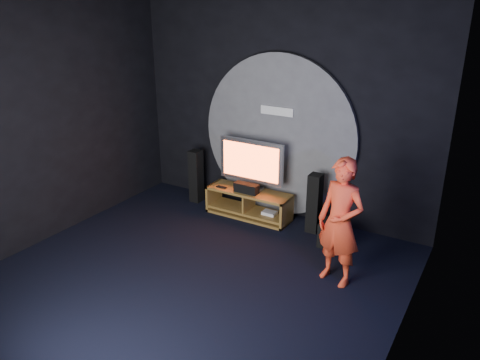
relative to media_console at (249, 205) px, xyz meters
name	(u,v)px	position (x,y,z in m)	size (l,w,h in m)	color
floor	(189,281)	(0.29, -2.05, -0.19)	(5.00, 5.00, 0.00)	black
back_wall	(280,108)	(0.29, 0.45, 1.56)	(5.00, 0.04, 3.50)	black
left_wall	(38,121)	(-2.21, -2.05, 1.56)	(0.04, 5.00, 3.50)	black
right_wall	(412,192)	(2.79, -2.05, 1.56)	(0.04, 5.00, 3.50)	black
wall_disc_panel	(278,136)	(0.29, 0.39, 1.11)	(2.60, 0.11, 2.60)	#515156
media_console	(249,205)	(0.00, 0.00, 0.00)	(1.40, 0.45, 0.45)	olive
tv	(251,163)	(-0.01, 0.07, 0.71)	(1.11, 0.22, 0.83)	#AFAFB6
center_speaker	(246,188)	(-0.01, -0.08, 0.33)	(0.40, 0.15, 0.15)	black
remote	(221,187)	(-0.46, -0.12, 0.27)	(0.18, 0.05, 0.02)	black
tower_speaker_left	(196,176)	(-1.11, 0.08, 0.27)	(0.18, 0.21, 0.92)	black
tower_speaker_right	(314,203)	(1.10, 0.04, 0.27)	(0.18, 0.21, 0.92)	black
subwoofer	(332,234)	(1.51, -0.25, -0.01)	(0.33, 0.33, 0.37)	black
player	(340,222)	(1.87, -1.08, 0.62)	(0.59, 0.39, 1.62)	#F24021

